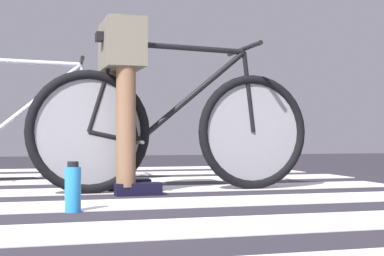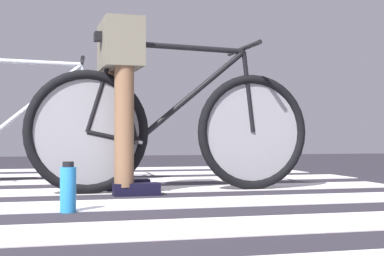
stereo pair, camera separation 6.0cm
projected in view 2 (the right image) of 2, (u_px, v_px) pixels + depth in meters
The scene contains 5 objects.
ground at pixel (3, 211), 2.65m from camera, with size 18.00×14.00×0.02m.
bicycle_1_of_2 at pixel (173, 127), 3.45m from camera, with size 1.74×0.52×0.93m.
cyclist_1_of_2 at pixel (121, 82), 3.37m from camera, with size 0.32×0.42×1.00m.
bicycle_2_of_2 at pixel (17, 129), 4.15m from camera, with size 1.74×0.52×0.93m.
water_bottle at pixel (68, 188), 2.53m from camera, with size 0.07×0.07×0.22m.
Camera 2 is at (0.18, -2.79, 0.35)m, focal length 54.15 mm.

